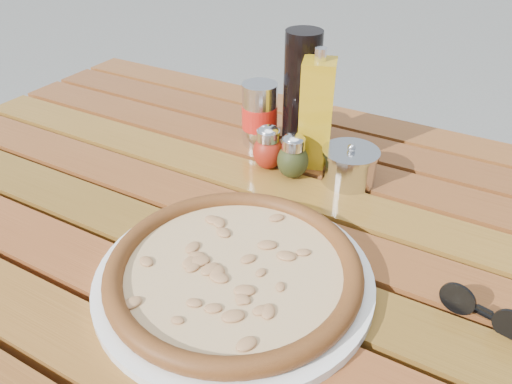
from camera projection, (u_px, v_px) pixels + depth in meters
The scene contains 10 objects.
table at pixel (250, 252), 0.82m from camera, with size 1.40×0.90×0.75m.
plate at pixel (234, 278), 0.65m from camera, with size 0.36×0.36×0.01m, color white.
pizza at pixel (234, 269), 0.64m from camera, with size 0.44×0.44×0.03m.
pepper_shaker at pixel (268, 148), 0.87m from camera, with size 0.06×0.06×0.08m.
oregano_shaker at pixel (293, 156), 0.85m from camera, with size 0.06×0.06×0.08m.
dark_bottle at pixel (301, 92), 0.90m from camera, with size 0.07×0.07×0.22m, color black.
soda_can at pixel (260, 115), 0.94m from camera, with size 0.08×0.08×0.12m.
olive_oil_cruet at pixel (316, 114), 0.85m from camera, with size 0.07×0.07×0.21m.
parmesan_tin at pixel (350, 165), 0.84m from camera, with size 0.12×0.12×0.07m.
sunglasses at pixel (484, 312), 0.59m from camera, with size 0.11×0.04×0.04m.
Camera 1 is at (0.32, -0.54, 1.21)m, focal length 35.00 mm.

